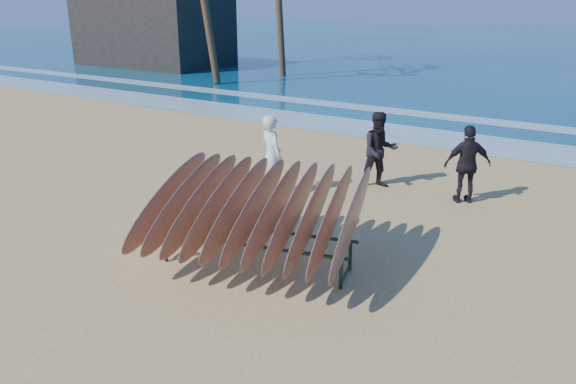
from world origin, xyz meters
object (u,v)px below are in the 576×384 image
Objects in this scene: surfboard_rack at (256,209)px; person_dark_a at (379,150)px; person_dark_b at (467,164)px; building at (153,31)px; person_white at (272,156)px.

person_dark_a reaches higher than surfboard_rack.
person_dark_a reaches higher than person_dark_b.
building is (-23.18, 20.17, 1.16)m from surfboard_rack.
person_dark_a is 0.18× the size of building.
surfboard_rack is 2.14× the size of person_white.
person_dark_a is 1.05× the size of person_dark_b.
person_dark_b is at bearing -39.03° from person_dark_a.
building reaches higher than person_dark_a.
person_dark_b is at bearing -127.97° from person_white.
person_dark_b is (3.72, 1.87, -0.06)m from person_white.
person_white is 1.02× the size of person_dark_a.
person_white is 27.41m from building.
person_dark_a is at bearing -31.40° from person_dark_b.
person_dark_a is (1.75, 1.77, -0.02)m from person_white.
building reaches higher than person_white.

